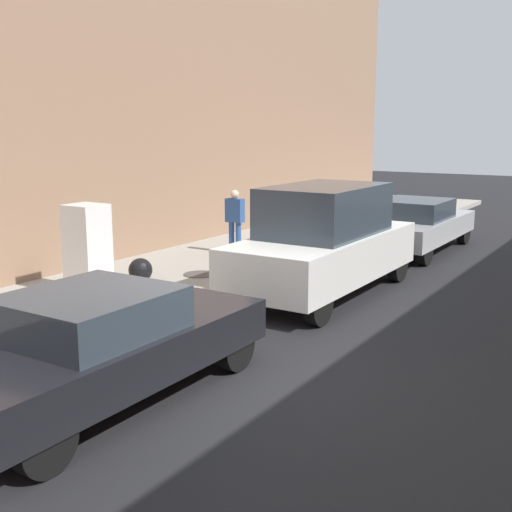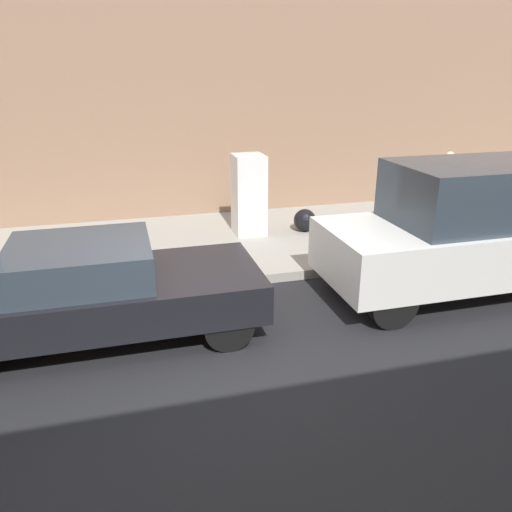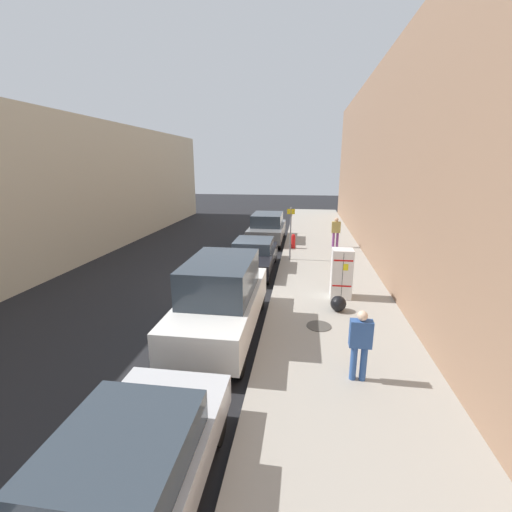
{
  "view_description": "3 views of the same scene",
  "coord_description": "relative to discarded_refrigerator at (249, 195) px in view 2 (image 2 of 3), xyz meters",
  "views": [
    {
      "loc": [
        4.47,
        -6.58,
        3.26
      ],
      "look_at": [
        -1.26,
        2.42,
        1.12
      ],
      "focal_mm": 45.0,
      "sensor_mm": 36.0,
      "label": 1
    },
    {
      "loc": [
        5.52,
        -0.93,
        3.54
      ],
      "look_at": [
        0.21,
        0.53,
        1.46
      ],
      "focal_mm": 35.0,
      "sensor_mm": 36.0,
      "label": 2
    },
    {
      "loc": [
        -3.18,
        13.05,
        4.63
      ],
      "look_at": [
        -1.39,
        0.29,
        1.15
      ],
      "focal_mm": 24.0,
      "sensor_mm": 36.0,
      "label": 3
    }
  ],
  "objects": [
    {
      "name": "ground_plane",
      "position": [
        4.53,
        -1.67,
        -1.02
      ],
      "size": [
        80.0,
        80.0,
        0.0
      ],
      "primitive_type": "plane",
      "color": "black"
    },
    {
      "name": "sidewalk_slab",
      "position": [
        0.3,
        -1.67,
        -0.93
      ],
      "size": [
        4.16,
        44.0,
        0.17
      ],
      "primitive_type": "cube",
      "color": "#9E998E",
      "rests_on": "ground"
    },
    {
      "name": "building_facade_near",
      "position": [
        -2.79,
        -1.67,
        3.49
      ],
      "size": [
        2.01,
        39.6,
        9.02
      ],
      "primitive_type": "cube",
      "color": "#937056",
      "rests_on": "ground"
    },
    {
      "name": "discarded_refrigerator",
      "position": [
        0.0,
        0.0,
        0.0
      ],
      "size": [
        0.69,
        0.65,
        1.7
      ],
      "color": "white",
      "rests_on": "sidewalk_slab"
    },
    {
      "name": "manhole_cover",
      "position": [
        0.81,
        2.38,
        -0.84
      ],
      "size": [
        0.7,
        0.7,
        0.02
      ],
      "primitive_type": "cylinder",
      "color": "#47443F",
      "rests_on": "sidewalk_slab"
    },
    {
      "name": "trash_bag",
      "position": [
        0.18,
        1.22,
        -0.6
      ],
      "size": [
        0.49,
        0.49,
        0.49
      ],
      "primitive_type": "sphere",
      "color": "black",
      "rests_on": "sidewalk_slab"
    },
    {
      "name": "pedestrian_standing_near",
      "position": [
        0.09,
        4.77,
        0.06
      ],
      "size": [
        0.46,
        0.22,
        1.58
      ],
      "rotation": [
        0.0,
        0.0,
        3.81
      ],
      "color": "#2D5193",
      "rests_on": "sidewalk_slab"
    },
    {
      "name": "parked_sedan_dark",
      "position": [
        3.5,
        -3.05,
        -0.3
      ],
      "size": [
        1.85,
        4.38,
        1.39
      ],
      "color": "black",
      "rests_on": "ground"
    },
    {
      "name": "parked_van_white",
      "position": [
        3.5,
        2.88,
        0.06
      ],
      "size": [
        1.93,
        4.97,
        2.17
      ],
      "color": "silver",
      "rests_on": "ground"
    }
  ]
}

